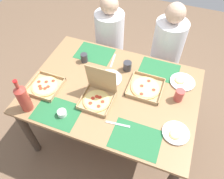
{
  "coord_description": "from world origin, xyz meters",
  "views": [
    {
      "loc": [
        0.43,
        -1.13,
        2.2
      ],
      "look_at": [
        0.0,
        0.0,
        0.74
      ],
      "focal_mm": 35.48,
      "sensor_mm": 36.0,
      "label": 1
    }
  ],
  "objects_px": {
    "condiment_bowl": "(62,113)",
    "cup_dark": "(127,66)",
    "pizza_box_corner_left": "(145,88)",
    "diner_left_seat": "(110,47)",
    "pizza_box_center": "(45,86)",
    "soda_bottle": "(23,98)",
    "plate_near_left": "(176,133)",
    "pizza_box_corner_right": "(98,96)",
    "cup_spare": "(179,95)",
    "cup_clear_right": "(84,58)",
    "plate_middle": "(182,82)",
    "diner_right_seat": "(164,58)",
    "plate_far_right": "(110,79)"
  },
  "relations": [
    {
      "from": "plate_middle",
      "to": "pizza_box_center",
      "type": "bearing_deg",
      "value": -156.7
    },
    {
      "from": "plate_middle",
      "to": "condiment_bowl",
      "type": "relative_size",
      "value": 3.02
    },
    {
      "from": "plate_middle",
      "to": "diner_right_seat",
      "type": "distance_m",
      "value": 0.58
    },
    {
      "from": "plate_far_right",
      "to": "condiment_bowl",
      "type": "distance_m",
      "value": 0.53
    },
    {
      "from": "plate_far_right",
      "to": "soda_bottle",
      "type": "xyz_separation_m",
      "value": [
        -0.5,
        -0.52,
        0.12
      ]
    },
    {
      "from": "pizza_box_center",
      "to": "cup_clear_right",
      "type": "height_order",
      "value": "cup_clear_right"
    },
    {
      "from": "pizza_box_center",
      "to": "cup_dark",
      "type": "xyz_separation_m",
      "value": [
        0.59,
        0.45,
        0.03
      ]
    },
    {
      "from": "cup_clear_right",
      "to": "diner_right_seat",
      "type": "relative_size",
      "value": 0.07
    },
    {
      "from": "cup_dark",
      "to": "pizza_box_center",
      "type": "bearing_deg",
      "value": -142.59
    },
    {
      "from": "cup_clear_right",
      "to": "diner_right_seat",
      "type": "xyz_separation_m",
      "value": [
        0.7,
        0.55,
        -0.25
      ]
    },
    {
      "from": "cup_dark",
      "to": "plate_near_left",
      "type": "bearing_deg",
      "value": -43.08
    },
    {
      "from": "soda_bottle",
      "to": "cup_dark",
      "type": "height_order",
      "value": "soda_bottle"
    },
    {
      "from": "pizza_box_corner_right",
      "to": "cup_spare",
      "type": "height_order",
      "value": "pizza_box_corner_right"
    },
    {
      "from": "plate_middle",
      "to": "pizza_box_corner_right",
      "type": "bearing_deg",
      "value": -145.1
    },
    {
      "from": "soda_bottle",
      "to": "cup_clear_right",
      "type": "distance_m",
      "value": 0.69
    },
    {
      "from": "pizza_box_center",
      "to": "plate_near_left",
      "type": "height_order",
      "value": "pizza_box_center"
    },
    {
      "from": "plate_near_left",
      "to": "diner_left_seat",
      "type": "xyz_separation_m",
      "value": [
        -0.91,
        1.01,
        -0.24
      ]
    },
    {
      "from": "plate_near_left",
      "to": "condiment_bowl",
      "type": "xyz_separation_m",
      "value": [
        -0.86,
        -0.15,
        0.01
      ]
    },
    {
      "from": "plate_far_right",
      "to": "cup_clear_right",
      "type": "relative_size",
      "value": 2.52
    },
    {
      "from": "cup_clear_right",
      "to": "cup_spare",
      "type": "bearing_deg",
      "value": -8.85
    },
    {
      "from": "soda_bottle",
      "to": "cup_spare",
      "type": "bearing_deg",
      "value": 24.7
    },
    {
      "from": "pizza_box_corner_left",
      "to": "plate_middle",
      "type": "height_order",
      "value": "pizza_box_corner_left"
    },
    {
      "from": "pizza_box_center",
      "to": "soda_bottle",
      "type": "distance_m",
      "value": 0.27
    },
    {
      "from": "plate_middle",
      "to": "cup_spare",
      "type": "distance_m",
      "value": 0.2
    },
    {
      "from": "plate_far_right",
      "to": "diner_right_seat",
      "type": "bearing_deg",
      "value": 60.38
    },
    {
      "from": "cup_spare",
      "to": "condiment_bowl",
      "type": "bearing_deg",
      "value": -149.98
    },
    {
      "from": "plate_middle",
      "to": "plate_near_left",
      "type": "height_order",
      "value": "same"
    },
    {
      "from": "condiment_bowl",
      "to": "cup_spare",
      "type": "bearing_deg",
      "value": 30.02
    },
    {
      "from": "pizza_box_corner_left",
      "to": "plate_near_left",
      "type": "bearing_deg",
      "value": -46.76
    },
    {
      "from": "pizza_box_corner_left",
      "to": "pizza_box_corner_right",
      "type": "xyz_separation_m",
      "value": [
        -0.34,
        -0.25,
        0.03
      ]
    },
    {
      "from": "cup_dark",
      "to": "diner_right_seat",
      "type": "bearing_deg",
      "value": 61.18
    },
    {
      "from": "pizza_box_center",
      "to": "soda_bottle",
      "type": "height_order",
      "value": "soda_bottle"
    },
    {
      "from": "plate_far_right",
      "to": "condiment_bowl",
      "type": "xyz_separation_m",
      "value": [
        -0.21,
        -0.48,
        0.01
      ]
    },
    {
      "from": "pizza_box_corner_left",
      "to": "cup_spare",
      "type": "height_order",
      "value": "cup_spare"
    },
    {
      "from": "cup_clear_right",
      "to": "soda_bottle",
      "type": "bearing_deg",
      "value": -106.41
    },
    {
      "from": "pizza_box_corner_right",
      "to": "diner_right_seat",
      "type": "xyz_separation_m",
      "value": [
        0.4,
        0.92,
        -0.25
      ]
    },
    {
      "from": "pizza_box_corner_right",
      "to": "soda_bottle",
      "type": "height_order",
      "value": "soda_bottle"
    },
    {
      "from": "soda_bottle",
      "to": "condiment_bowl",
      "type": "distance_m",
      "value": 0.31
    },
    {
      "from": "condiment_bowl",
      "to": "cup_dark",
      "type": "bearing_deg",
      "value": 64.04
    },
    {
      "from": "cup_clear_right",
      "to": "pizza_box_center",
      "type": "bearing_deg",
      "value": -113.0
    },
    {
      "from": "plate_middle",
      "to": "cup_dark",
      "type": "bearing_deg",
      "value": -177.98
    },
    {
      "from": "plate_near_left",
      "to": "pizza_box_corner_right",
      "type": "bearing_deg",
      "value": 172.05
    },
    {
      "from": "pizza_box_center",
      "to": "plate_far_right",
      "type": "distance_m",
      "value": 0.56
    },
    {
      "from": "cup_clear_right",
      "to": "diner_right_seat",
      "type": "height_order",
      "value": "diner_right_seat"
    },
    {
      "from": "pizza_box_corner_left",
      "to": "diner_left_seat",
      "type": "xyz_separation_m",
      "value": [
        -0.59,
        0.67,
        -0.24
      ]
    },
    {
      "from": "pizza_box_corner_right",
      "to": "pizza_box_corner_left",
      "type": "bearing_deg",
      "value": 36.65
    },
    {
      "from": "pizza_box_corner_right",
      "to": "condiment_bowl",
      "type": "bearing_deg",
      "value": -130.1
    },
    {
      "from": "cup_clear_right",
      "to": "cup_dark",
      "type": "height_order",
      "value": "cup_dark"
    },
    {
      "from": "pizza_box_center",
      "to": "condiment_bowl",
      "type": "bearing_deg",
      "value": -35.75
    },
    {
      "from": "pizza_box_center",
      "to": "diner_right_seat",
      "type": "distance_m",
      "value": 1.32
    }
  ]
}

